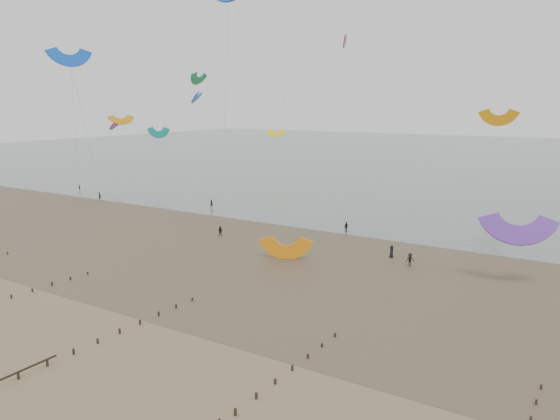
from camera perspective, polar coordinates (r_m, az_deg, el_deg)
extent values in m
plane|color=brown|center=(58.52, -20.14, -11.68)|extent=(500.00, 500.00, 0.00)
plane|color=#475654|center=(237.13, 21.76, 5.05)|extent=(500.00, 500.00, 0.00)
plane|color=#473A28|center=(83.01, -0.66, -4.22)|extent=(500.00, 500.00, 0.00)
ellipsoid|color=slate|center=(84.95, -15.84, -4.30)|extent=(23.60, 14.36, 0.01)
ellipsoid|color=slate|center=(79.98, 7.78, -4.93)|extent=(33.64, 18.32, 0.01)
ellipsoid|color=slate|center=(112.63, -16.52, -0.58)|extent=(26.95, 14.22, 0.01)
cube|color=black|center=(90.30, -26.58, -4.06)|extent=(0.16, 0.16, 0.45)
cube|color=black|center=(70.23, -26.26, -8.12)|extent=(0.16, 0.16, 0.57)
cube|color=black|center=(71.53, -24.45, -7.64)|extent=(0.16, 0.16, 0.54)
cube|color=black|center=(72.89, -22.72, -7.16)|extent=(0.16, 0.16, 0.51)
cube|color=black|center=(74.33, -21.06, -6.70)|extent=(0.16, 0.16, 0.48)
cube|color=black|center=(75.83, -19.46, -6.25)|extent=(0.16, 0.16, 0.45)
cube|color=black|center=(50.80, -25.67, -15.36)|extent=(0.16, 0.16, 0.68)
cube|color=black|center=(52.05, -23.15, -14.51)|extent=(0.16, 0.16, 0.65)
cube|color=black|center=(53.40, -20.76, -13.68)|extent=(0.16, 0.16, 0.62)
cube|color=black|center=(54.84, -18.52, -12.86)|extent=(0.16, 0.16, 0.59)
cube|color=black|center=(56.37, -16.41, -12.08)|extent=(0.16, 0.16, 0.57)
cube|color=black|center=(57.97, -14.42, -11.32)|extent=(0.16, 0.16, 0.54)
cube|color=black|center=(59.65, -12.55, -10.59)|extent=(0.16, 0.16, 0.51)
cube|color=black|center=(61.40, -10.80, -9.89)|extent=(0.16, 0.16, 0.48)
cube|color=black|center=(63.21, -9.15, -9.22)|extent=(0.16, 0.16, 0.45)
cube|color=black|center=(41.76, -4.69, -20.31)|extent=(0.16, 0.16, 0.62)
cube|color=black|center=(43.59, -2.49, -18.84)|extent=(0.16, 0.16, 0.59)
cube|color=black|center=(45.50, -0.50, -17.47)|extent=(0.16, 0.16, 0.57)
cube|color=black|center=(47.48, 1.30, -16.20)|extent=(0.16, 0.16, 0.54)
cube|color=black|center=(49.52, 2.93, -15.02)|extent=(0.16, 0.16, 0.51)
cube|color=black|center=(51.61, 4.42, -13.92)|extent=(0.16, 0.16, 0.48)
cube|color=black|center=(53.75, 5.77, -12.90)|extent=(0.16, 0.16, 0.45)
cube|color=black|center=(44.64, 24.73, -19.23)|extent=(0.16, 0.16, 0.51)
cube|color=black|center=(46.95, 25.20, -17.71)|extent=(0.16, 0.16, 0.48)
cube|color=black|center=(49.29, 25.63, -16.34)|extent=(0.16, 0.16, 0.45)
imported|color=black|center=(132.05, -18.33, 1.40)|extent=(0.69, 0.46, 1.86)
imported|color=black|center=(94.89, 6.93, -1.78)|extent=(0.69, 1.14, 1.82)
imported|color=black|center=(148.78, -20.22, 2.25)|extent=(0.55, 0.37, 1.50)
imported|color=black|center=(76.97, 13.43, -5.07)|extent=(1.35, 1.29, 1.85)
imported|color=black|center=(80.63, 11.58, -4.26)|extent=(0.78, 1.01, 1.83)
imported|color=black|center=(91.94, -6.25, -2.22)|extent=(0.97, 0.84, 1.72)
imported|color=black|center=(117.09, -7.18, 0.67)|extent=(0.72, 0.55, 1.77)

